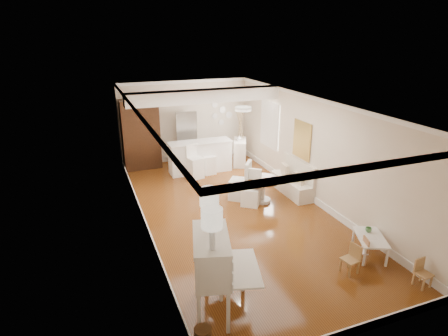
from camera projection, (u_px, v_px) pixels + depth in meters
room at (231, 134)px, 9.19m from camera, size 9.00×9.04×2.82m
secretary_bureau at (211, 275)px, 5.95m from camera, size 1.36×1.38×1.41m
gustavian_armchair at (224, 264)px, 6.54m from camera, size 0.73×0.73×1.05m
wicker_basket at (203, 336)px, 5.51m from camera, size 0.27×0.27×0.26m
kids_table at (369, 246)px, 7.66m from camera, size 0.83×1.00×0.43m
kids_chair_a at (350, 259)px, 7.07m from camera, size 0.33×0.33×0.59m
kids_chair_b at (359, 250)px, 7.38m from camera, size 0.34×0.34×0.56m
kids_chair_c at (424, 273)px, 6.70m from camera, size 0.28×0.28×0.53m
banquette at (292, 177)px, 10.52m from camera, size 0.52×1.60×0.98m
dining_table at (263, 191)px, 10.04m from camera, size 1.05×1.05×0.65m
slip_chair_near at (251, 188)px, 9.82m from camera, size 0.64×0.65×0.95m
slip_chair_far at (240, 180)px, 10.17m from camera, size 0.73×0.73×1.08m
breakfast_counter at (200, 157)px, 12.15m from camera, size 2.05×0.65×1.03m
bar_stool_left at (195, 162)px, 11.63m from camera, size 0.51×0.51×1.05m
bar_stool_right at (209, 159)px, 11.99m from camera, size 0.40×0.40×0.96m
pantry_cabinet at (141, 134)px, 12.31m from camera, size 1.20×0.60×2.30m
fridge at (196, 137)px, 13.01m from camera, size 0.75×0.65×1.80m
sideboard at (240, 152)px, 12.86m from camera, size 0.75×1.00×0.87m
pencil_cup at (368, 230)px, 7.74m from camera, size 0.13×0.13×0.10m
branch_vase at (239, 138)px, 12.65m from camera, size 0.20×0.20×0.17m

